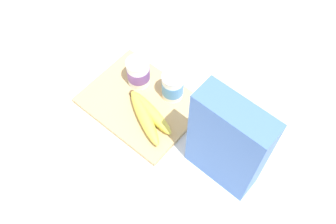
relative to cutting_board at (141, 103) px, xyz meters
The scene contains 6 objects.
ground_plane 0.01m from the cutting_board, ahead, with size 2.40×2.40×0.00m, color white.
cutting_board is the anchor object (origin of this frame).
cereal_box 0.33m from the cutting_board, ahead, with size 0.18×0.07×0.30m, color #4770B7.
yogurt_cup_front 0.09m from the cutting_board, 134.97° to the left, with size 0.07×0.07×0.09m.
yogurt_cup_back 0.11m from the cutting_board, 53.65° to the left, with size 0.06×0.06×0.09m.
banana_bunch 0.07m from the cutting_board, 28.73° to the right, with size 0.19×0.12×0.04m.
Camera 1 is at (0.44, -0.40, 0.92)m, focal length 39.89 mm.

